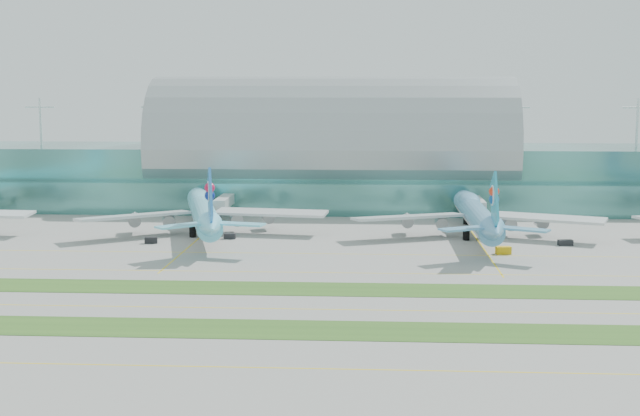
{
  "coord_description": "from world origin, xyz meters",
  "views": [
    {
      "loc": [
        13.07,
        -168.7,
        38.97
      ],
      "look_at": [
        0.0,
        55.0,
        9.0
      ],
      "focal_mm": 50.0,
      "sensor_mm": 36.0,
      "label": 1
    }
  ],
  "objects": [
    {
      "name": "airliner_b",
      "position": [
        -32.37,
        67.1,
        6.5
      ],
      "size": [
        65.55,
        75.63,
        21.07
      ],
      "rotation": [
        0.0,
        0.0,
        0.24
      ],
      "color": "#6FD8F6",
      "rests_on": "ground"
    },
    {
      "name": "ground",
      "position": [
        0.0,
        0.0,
        0.0
      ],
      "size": [
        700.0,
        700.0,
        0.0
      ],
      "primitive_type": "plane",
      "color": "gray",
      "rests_on": "ground"
    },
    {
      "name": "terminal",
      "position": [
        0.01,
        128.79,
        14.23
      ],
      "size": [
        340.0,
        69.1,
        36.0
      ],
      "color": "#3D7A75",
      "rests_on": "ground"
    },
    {
      "name": "airliner_c",
      "position": [
        40.72,
        65.93,
        6.39
      ],
      "size": [
        66.33,
        75.14,
        20.71
      ],
      "rotation": [
        0.0,
        0.0,
        0.0
      ],
      "color": "#5CA0CC",
      "rests_on": "ground"
    },
    {
      "name": "taxiline_d",
      "position": [
        0.0,
        40.0,
        0.01
      ],
      "size": [
        420.0,
        0.35,
        0.01
      ],
      "primitive_type": "cube",
      "color": "yellow",
      "rests_on": "ground"
    },
    {
      "name": "grass_strip_far",
      "position": [
        0.0,
        2.0,
        0.04
      ],
      "size": [
        420.0,
        12.0,
        0.08
      ],
      "primitive_type": "cube",
      "color": "#2D591E",
      "rests_on": "ground"
    },
    {
      "name": "gse_f",
      "position": [
        61.78,
        54.87,
        0.7
      ],
      "size": [
        3.81,
        2.29,
        1.41
      ],
      "primitive_type": "cube",
      "rotation": [
        0.0,
        0.0,
        0.15
      ],
      "color": "black",
      "rests_on": "ground"
    },
    {
      "name": "taxiline_b",
      "position": [
        0.0,
        -14.0,
        0.01
      ],
      "size": [
        420.0,
        0.35,
        0.01
      ],
      "primitive_type": "cube",
      "color": "yellow",
      "rests_on": "ground"
    },
    {
      "name": "grass_strip_near",
      "position": [
        0.0,
        -28.0,
        0.04
      ],
      "size": [
        420.0,
        12.0,
        0.08
      ],
      "primitive_type": "cube",
      "color": "#2D591E",
      "rests_on": "ground"
    },
    {
      "name": "taxiline_a",
      "position": [
        0.0,
        -48.0,
        0.01
      ],
      "size": [
        420.0,
        0.35,
        0.01
      ],
      "primitive_type": "cube",
      "color": "yellow",
      "rests_on": "ground"
    },
    {
      "name": "gse_d",
      "position": [
        -24.02,
        59.95,
        0.71
      ],
      "size": [
        3.07,
        1.86,
        1.41
      ],
      "primitive_type": "cube",
      "rotation": [
        0.0,
        0.0,
        0.02
      ],
      "color": "black",
      "rests_on": "ground"
    },
    {
      "name": "gse_e",
      "position": [
        44.52,
        42.13,
        0.9
      ],
      "size": [
        3.74,
        2.39,
        1.8
      ],
      "primitive_type": "cube",
      "rotation": [
        0.0,
        0.0,
        0.13
      ],
      "color": "gold",
      "rests_on": "ground"
    },
    {
      "name": "gse_c",
      "position": [
        -42.95,
        51.83,
        0.79
      ],
      "size": [
        3.39,
        2.19,
        1.57
      ],
      "primitive_type": "cube",
      "rotation": [
        0.0,
        0.0,
        0.17
      ],
      "color": "black",
      "rests_on": "ground"
    },
    {
      "name": "taxiline_c",
      "position": [
        0.0,
        18.0,
        0.01
      ],
      "size": [
        420.0,
        0.35,
        0.01
      ],
      "primitive_type": "cube",
      "color": "yellow",
      "rests_on": "ground"
    }
  ]
}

